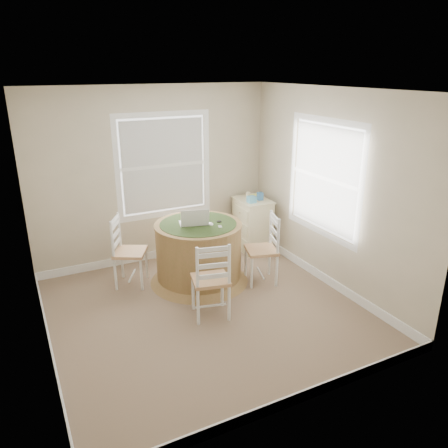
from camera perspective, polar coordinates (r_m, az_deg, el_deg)
room at (r=5.13m, az=-1.65°, el=2.57°), size 3.64×3.64×2.64m
round_table at (r=5.98m, az=-3.32°, el=-3.44°), size 1.36×1.36×0.85m
chair_left at (r=6.02m, az=-12.16°, el=-3.57°), size 0.55×0.56×0.95m
chair_near at (r=5.15m, az=-1.78°, el=-7.23°), size 0.50×0.49×0.95m
chair_right at (r=5.97m, az=4.90°, el=-3.36°), size 0.50×0.52×0.95m
laptop at (r=5.80m, az=-3.95°, el=0.27°), size 0.44×0.41×0.26m
mouse at (r=5.79m, az=-1.77°, el=0.01°), size 0.10×0.12×0.04m
phone at (r=5.71m, az=-0.52°, el=-0.38°), size 0.07×0.10×0.02m
keys at (r=5.88m, az=-0.66°, el=0.28°), size 0.07×0.07×0.02m
corner_chest at (r=7.04m, az=3.72°, el=-0.07°), size 0.51×0.65×0.85m
tissue_box at (r=6.72m, az=3.61°, el=3.18°), size 0.12×0.12×0.10m
box_yellow at (r=6.97m, az=4.21°, el=3.62°), size 0.15×0.11×0.06m
box_blue at (r=6.87m, az=4.83°, el=3.62°), size 0.08×0.08×0.12m
cup_cream at (r=7.01m, az=3.10°, el=3.85°), size 0.07×0.07×0.09m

